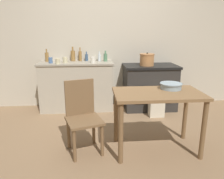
% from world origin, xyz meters
% --- Properties ---
extents(ground_plane, '(14.00, 14.00, 0.00)m').
position_xyz_m(ground_plane, '(0.00, 0.00, 0.00)').
color(ground_plane, '#896B4C').
extents(wall_back, '(8.00, 0.07, 2.55)m').
position_xyz_m(wall_back, '(0.00, 1.58, 1.27)').
color(wall_back, beige).
rests_on(wall_back, ground_plane).
extents(counter_cabinet, '(1.34, 0.52, 0.89)m').
position_xyz_m(counter_cabinet, '(-0.59, 1.30, 0.45)').
color(counter_cabinet, '#B2A893').
rests_on(counter_cabinet, ground_plane).
extents(stove, '(0.98, 0.64, 0.83)m').
position_xyz_m(stove, '(0.77, 1.25, 0.42)').
color(stove, '#2D2B28').
rests_on(stove, ground_plane).
extents(work_table, '(1.04, 0.60, 0.75)m').
position_xyz_m(work_table, '(0.48, -0.26, 0.62)').
color(work_table, olive).
rests_on(work_table, ground_plane).
extents(chair, '(0.50, 0.50, 0.87)m').
position_xyz_m(chair, '(-0.42, -0.18, 0.46)').
color(chair, brown).
rests_on(chair, ground_plane).
extents(flour_sack, '(0.25, 0.18, 0.41)m').
position_xyz_m(flour_sack, '(0.80, 0.81, 0.20)').
color(flour_sack, beige).
rests_on(flour_sack, ground_plane).
extents(stock_pot, '(0.27, 0.27, 0.24)m').
position_xyz_m(stock_pot, '(0.69, 1.20, 0.94)').
color(stock_pot, '#B77A47').
rests_on(stock_pot, stove).
extents(mixing_bowl_large, '(0.27, 0.27, 0.07)m').
position_xyz_m(mixing_bowl_large, '(0.68, -0.13, 0.79)').
color(mixing_bowl_large, '#93A8B2').
rests_on(mixing_bowl_large, work_table).
extents(bottle_far_left, '(0.06, 0.06, 0.18)m').
position_xyz_m(bottle_far_left, '(-0.16, 1.42, 0.96)').
color(bottle_far_left, silver).
rests_on(bottle_far_left, counter_cabinet).
extents(bottle_left, '(0.06, 0.06, 0.17)m').
position_xyz_m(bottle_left, '(-0.40, 1.46, 0.96)').
color(bottle_left, '#3D5675').
rests_on(bottle_left, counter_cabinet).
extents(bottle_mid_left, '(0.07, 0.07, 0.19)m').
position_xyz_m(bottle_mid_left, '(-0.05, 1.39, 0.96)').
color(bottle_mid_left, '#517F5B').
rests_on(bottle_mid_left, counter_cabinet).
extents(bottle_center_left, '(0.08, 0.08, 0.27)m').
position_xyz_m(bottle_center_left, '(-0.65, 1.47, 0.99)').
color(bottle_center_left, olive).
rests_on(bottle_center_left, counter_cabinet).
extents(bottle_center, '(0.06, 0.06, 0.25)m').
position_xyz_m(bottle_center, '(-0.52, 1.47, 0.99)').
color(bottle_center, olive).
rests_on(bottle_center, counter_cabinet).
extents(bottle_center_right, '(0.07, 0.07, 0.23)m').
position_xyz_m(bottle_center_right, '(-1.12, 1.43, 0.98)').
color(bottle_center_right, olive).
rests_on(bottle_center_right, counter_cabinet).
extents(cup_mid_right, '(0.08, 0.08, 0.10)m').
position_xyz_m(cup_mid_right, '(-0.77, 1.24, 0.94)').
color(cup_mid_right, beige).
rests_on(cup_mid_right, counter_cabinet).
extents(cup_right, '(0.07, 0.07, 0.10)m').
position_xyz_m(cup_right, '(-1.02, 1.23, 0.94)').
color(cup_right, '#4C6B99').
rests_on(cup_right, counter_cabinet).
extents(cup_far_right, '(0.08, 0.08, 0.10)m').
position_xyz_m(cup_far_right, '(-0.28, 1.20, 0.94)').
color(cup_far_right, silver).
rests_on(cup_far_right, counter_cabinet).
extents(cup_end_right, '(0.08, 0.08, 0.09)m').
position_xyz_m(cup_end_right, '(-0.88, 1.13, 0.94)').
color(cup_end_right, beige).
rests_on(cup_end_right, counter_cabinet).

